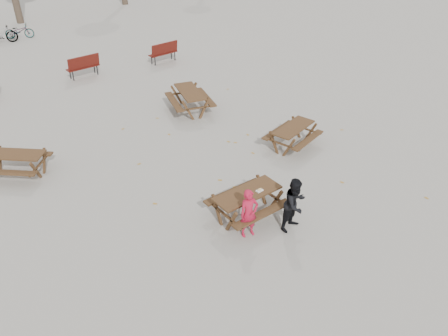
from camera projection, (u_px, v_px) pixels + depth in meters
ground at (247, 216)px, 11.56m from camera, size 80.00×80.00×0.00m
main_picnic_table at (247, 198)px, 11.24m from camera, size 1.80×1.45×0.78m
food_tray at (260, 191)px, 11.17m from camera, size 0.18×0.11×0.03m
bread_roll at (260, 189)px, 11.14m from camera, size 0.14×0.06×0.05m
soda_bottle at (248, 194)px, 10.96m from camera, size 0.07×0.07×0.17m
child at (249, 213)px, 10.58m from camera, size 0.54×0.41×1.32m
adult at (295, 204)px, 10.79m from camera, size 0.78×0.65×1.46m
picnic_table_east at (293, 137)px, 14.53m from camera, size 1.99×1.75×0.73m
picnic_table_north at (17, 164)px, 13.07m from camera, size 2.16×2.13×0.72m
picnic_table_far at (190, 101)px, 16.90m from camera, size 2.02×2.27×0.82m
park_bench_row at (49, 77)px, 18.84m from camera, size 11.81×1.92×1.03m
fallen_leaves at (208, 169)px, 13.49m from camera, size 11.00×11.00×0.01m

